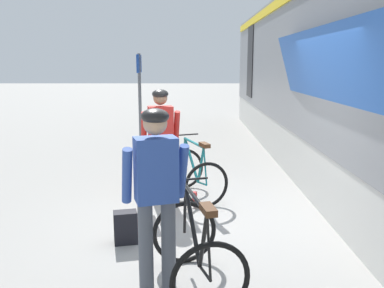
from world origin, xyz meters
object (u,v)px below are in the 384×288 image
at_px(bicycle_far_teal, 195,174).
at_px(water_bottle_near_the_bikes, 195,199).
at_px(cyclist_far_in_red, 161,134).
at_px(cyclist_near_in_blue, 156,185).
at_px(water_bottle_by_the_backpack, 138,228).
at_px(bicycle_near_black, 196,249).
at_px(backpack_on_platform, 126,227).
at_px(platform_sign_post, 140,85).

distance_m(bicycle_far_teal, water_bottle_near_the_bikes, 0.47).
bearing_deg(cyclist_far_in_red, cyclist_near_in_blue, -86.56).
relative_size(cyclist_far_in_red, water_bottle_by_the_backpack, 8.26).
bearing_deg(bicycle_far_teal, bicycle_near_black, -90.08).
height_order(cyclist_far_in_red, bicycle_near_black, cyclist_far_in_red).
bearing_deg(backpack_on_platform, cyclist_far_in_red, 66.48).
relative_size(cyclist_near_in_blue, bicycle_far_teal, 1.41).
xyz_separation_m(cyclist_near_in_blue, water_bottle_by_the_backpack, (-0.36, 1.23, -0.95)).
distance_m(cyclist_near_in_blue, platform_sign_post, 6.75).
bearing_deg(platform_sign_post, backpack_on_platform, -84.79).
distance_m(cyclist_far_in_red, backpack_on_platform, 1.90).
height_order(bicycle_near_black, backpack_on_platform, bicycle_near_black).
height_order(backpack_on_platform, water_bottle_by_the_backpack, backpack_on_platform).
bearing_deg(bicycle_near_black, water_bottle_by_the_backpack, 121.01).
bearing_deg(water_bottle_near_the_bikes, bicycle_far_teal, 89.60).
relative_size(cyclist_near_in_blue, backpack_on_platform, 4.40).
distance_m(bicycle_near_black, platform_sign_post, 6.87).
xyz_separation_m(bicycle_far_teal, backpack_on_platform, (-0.85, -1.70, -0.20)).
bearing_deg(water_bottle_near_the_bikes, cyclist_near_in_blue, -98.93).
height_order(cyclist_near_in_blue, bicycle_near_black, cyclist_near_in_blue).
relative_size(bicycle_near_black, water_bottle_near_the_bikes, 5.66).
height_order(bicycle_far_teal, water_bottle_by_the_backpack, bicycle_far_teal).
relative_size(bicycle_far_teal, platform_sign_post, 0.52).
bearing_deg(water_bottle_near_the_bikes, platform_sign_post, 107.61).
distance_m(cyclist_near_in_blue, water_bottle_by_the_backpack, 1.60).
relative_size(bicycle_near_black, water_bottle_by_the_backpack, 5.65).
height_order(cyclist_near_in_blue, cyclist_far_in_red, same).
xyz_separation_m(water_bottle_by_the_backpack, platform_sign_post, (-0.63, 5.41, 1.52)).
relative_size(bicycle_far_teal, water_bottle_by_the_backpack, 5.87).
bearing_deg(platform_sign_post, bicycle_near_black, -78.41).
distance_m(bicycle_far_teal, water_bottle_by_the_backpack, 1.69).
height_order(cyclist_far_in_red, water_bottle_near_the_bikes, cyclist_far_in_red).
bearing_deg(bicycle_far_teal, backpack_on_platform, -116.55).
bearing_deg(cyclist_near_in_blue, bicycle_near_black, 3.62).
xyz_separation_m(cyclist_near_in_blue, bicycle_near_black, (0.37, 0.02, -0.65)).
xyz_separation_m(cyclist_near_in_blue, platform_sign_post, (-0.99, 6.65, 0.57)).
xyz_separation_m(bicycle_near_black, water_bottle_by_the_backpack, (-0.73, 1.21, -0.30)).
bearing_deg(water_bottle_by_the_backpack, cyclist_near_in_blue, -73.86).
distance_m(cyclist_far_in_red, bicycle_near_black, 2.80).
bearing_deg(backpack_on_platform, bicycle_near_black, -62.79).
relative_size(bicycle_far_teal, water_bottle_near_the_bikes, 5.88).
bearing_deg(cyclist_far_in_red, water_bottle_by_the_backpack, -97.60).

